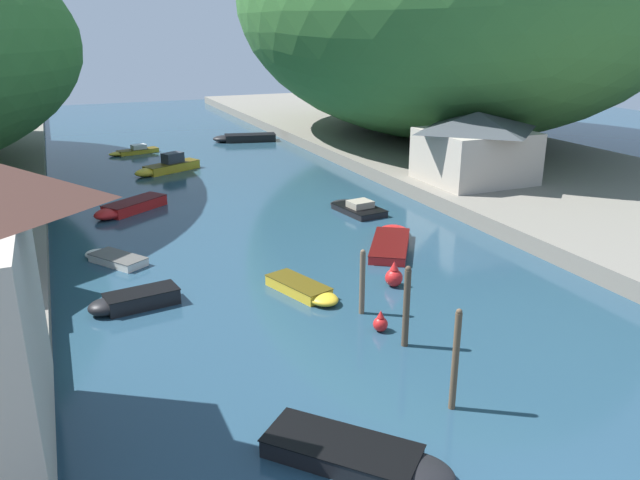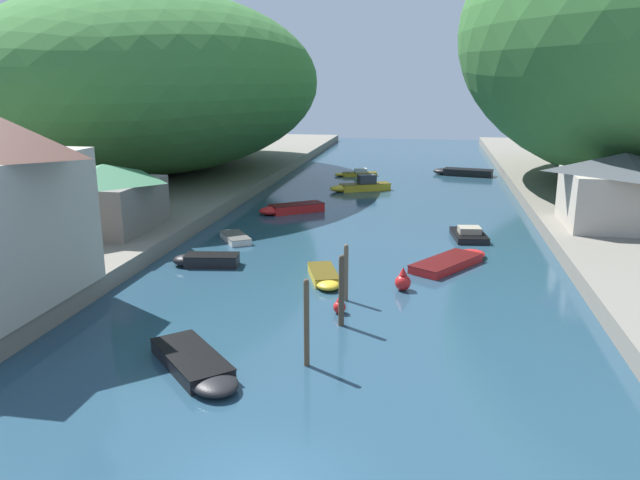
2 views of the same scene
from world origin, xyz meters
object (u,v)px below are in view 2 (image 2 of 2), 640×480
Objects in this scene: right_bank_cottage at (622,189)px; boathouse_shed at (105,196)px; boat_small_dinghy at (204,260)px; boat_navy_launch at (356,174)px; boat_far_upstream at (468,233)px; boat_moored_right at (234,236)px; boat_far_right_bank at (325,277)px; boat_open_rowboat at (289,209)px; channel_buoy_near at (403,281)px; boat_mid_channel at (359,186)px; channel_buoy_far at (339,306)px; person_on_quay at (33,265)px; boat_red_skiff at (461,172)px; boat_yellow_tender at (453,261)px; boat_white_cruiser at (198,367)px.

boathouse_shed is at bearing -168.52° from right_bank_cottage.
boat_small_dinghy is 0.81× the size of boat_navy_launch.
boathouse_shed is at bearing -173.34° from boat_far_upstream.
boat_small_dinghy reaches higher than boat_moored_right.
boat_far_right_bank is (-7.73, -10.86, -0.02)m from boat_far_upstream.
boat_far_right_bank is 35.79m from boat_navy_launch.
channel_buoy_near reaches higher than boat_open_rowboat.
boat_moored_right is 3.18× the size of channel_buoy_near.
channel_buoy_far is at bearing 158.05° from boat_mid_channel.
boat_moored_right is at bearing -64.08° from boat_far_right_bank.
boathouse_shed is at bearing 56.90° from boat_small_dinghy.
channel_buoy_near is 0.71× the size of person_on_quay.
boat_red_skiff is (23.05, 33.02, -2.72)m from boathouse_shed.
boat_far_right_bank is at bearing 155.87° from boat_mid_channel.
boat_mid_channel is 34.29m from person_on_quay.
channel_buoy_far is at bearing -120.47° from boat_far_upstream.
channel_buoy_far is (4.15, -39.93, 0.08)m from boat_navy_launch.
boat_red_skiff is 39.02m from boat_far_right_bank.
boat_mid_channel is at bearing 142.58° from boat_yellow_tender.
boat_moored_right is (-15.64, -30.58, -0.15)m from boat_red_skiff.
boat_red_skiff is at bearing -91.46° from boat_navy_launch.
channel_buoy_far is (8.71, -11.78, 0.13)m from boat_moored_right.
boat_far_right_bank is (14.72, -5.10, -2.83)m from boathouse_shed.
boat_navy_launch is 28.52m from boat_moored_right.
boat_navy_launch reaches higher than boat_far_right_bank.
boat_moored_right is at bearing 126.47° from channel_buoy_far.
boat_red_skiff is 11.35m from boat_navy_launch.
boat_moored_right is 14.65m from channel_buoy_far.
boat_moored_right is (-4.61, 18.48, -0.07)m from boat_white_cruiser.
right_bank_cottage is 28.14m from boat_red_skiff.
channel_buoy_far is (6.96, -20.38, 0.00)m from boat_open_rowboat.
boathouse_shed is 1.08× the size of boat_red_skiff.
boat_yellow_tender reaches higher than boat_moored_right.
boat_red_skiff is at bearing -120.53° from boat_far_right_bank.
boat_moored_right is at bearing 18.22° from boathouse_shed.
person_on_quay is at bearing 134.10° from boat_small_dinghy.
boat_navy_launch is (2.81, 19.55, -0.08)m from boat_open_rowboat.
boat_small_dinghy is 14.00m from boat_yellow_tender.
boat_red_skiff is 42.93m from channel_buoy_far.
boat_small_dinghy is 0.84× the size of boat_far_upstream.
boat_white_cruiser is (-19.81, -22.50, -3.11)m from right_bank_cottage.
boat_far_upstream is 26.95m from boat_navy_launch.
channel_buoy_far is (-6.33, -15.10, 0.08)m from boat_far_upstream.
boat_yellow_tender is at bearing -87.17° from boat_small_dinghy.
boat_red_skiff is 7.65× the size of channel_buoy_far.
boat_white_cruiser is 0.75× the size of boat_red_skiff.
channel_buoy_near reaches higher than boat_yellow_tender.
channel_buoy_near is 1.39× the size of channel_buoy_far.
boat_far_upstream reaches higher than boat_open_rowboat.
boathouse_shed is 1.70× the size of boat_far_right_bank.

